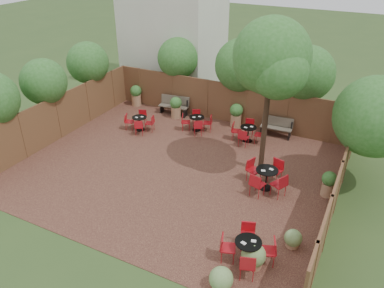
% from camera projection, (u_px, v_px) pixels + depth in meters
% --- Properties ---
extents(ground, '(80.00, 80.00, 0.00)m').
position_uv_depth(ground, '(176.00, 169.00, 15.37)').
color(ground, '#354F23').
rests_on(ground, ground).
extents(courtyard_paving, '(12.00, 10.00, 0.02)m').
position_uv_depth(courtyard_paving, '(176.00, 169.00, 15.36)').
color(courtyard_paving, '#321714').
rests_on(courtyard_paving, ground).
extents(fence_back, '(12.00, 0.08, 2.00)m').
position_uv_depth(fence_back, '(225.00, 102.00, 18.80)').
color(fence_back, '#583120').
rests_on(fence_back, ground).
extents(fence_left, '(0.08, 10.00, 2.00)m').
position_uv_depth(fence_left, '(59.00, 117.00, 17.27)').
color(fence_left, '#583120').
rests_on(fence_left, ground).
extents(fence_right, '(0.08, 10.00, 2.00)m').
position_uv_depth(fence_right, '(337.00, 188.00, 12.50)').
color(fence_right, '#583120').
rests_on(fence_right, ground).
extents(neighbour_building, '(5.00, 4.00, 8.00)m').
position_uv_depth(neighbour_building, '(174.00, 20.00, 21.49)').
color(neighbour_building, beige).
rests_on(neighbour_building, ground).
extents(overhang_foliage, '(15.77, 10.64, 2.78)m').
position_uv_depth(overhang_foliage, '(211.00, 80.00, 16.50)').
color(overhang_foliage, '#28601F').
rests_on(overhang_foliage, ground).
extents(courtyard_tree, '(2.82, 2.72, 5.91)m').
position_uv_depth(courtyard_tree, '(271.00, 62.00, 13.15)').
color(courtyard_tree, black).
rests_on(courtyard_tree, courtyard_paving).
extents(park_bench_left, '(1.57, 0.69, 0.94)m').
position_uv_depth(park_bench_left, '(174.00, 105.00, 19.80)').
color(park_bench_left, brown).
rests_on(park_bench_left, courtyard_paving).
extents(park_bench_right, '(1.45, 0.55, 0.88)m').
position_uv_depth(park_bench_right, '(277.00, 126.00, 17.68)').
color(park_bench_right, brown).
rests_on(park_bench_right, courtyard_paving).
extents(bistro_tables, '(8.88, 8.43, 0.92)m').
position_uv_depth(bistro_tables, '(222.00, 158.00, 15.26)').
color(bistro_tables, black).
rests_on(bistro_tables, courtyard_paving).
extents(planters, '(11.27, 4.40, 1.14)m').
position_uv_depth(planters, '(202.00, 115.00, 18.43)').
color(planters, '#996E4C').
rests_on(planters, courtyard_paving).
extents(low_shrubs, '(1.86, 3.01, 0.75)m').
position_uv_depth(low_shrubs, '(251.00, 260.00, 10.60)').
color(low_shrubs, '#996E4C').
rests_on(low_shrubs, courtyard_paving).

